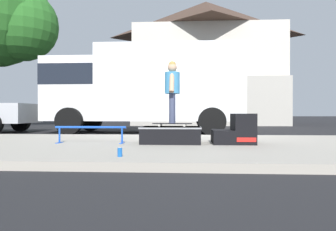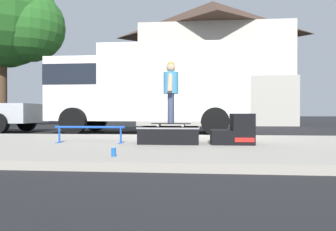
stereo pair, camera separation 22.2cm
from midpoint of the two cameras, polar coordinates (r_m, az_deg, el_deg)
ground_plane at (r=9.31m, az=7.32°, el=-3.98°), size 140.00×140.00×0.00m
sidewalk_slab at (r=6.32m, az=8.24°, el=-5.51°), size 50.00×5.00×0.12m
skate_box at (r=6.34m, az=1.29°, el=-3.35°), size 1.17×0.84×0.32m
kicker_ramp at (r=6.37m, az=12.89°, el=-2.74°), size 0.80×0.78×0.59m
grind_rail at (r=6.54m, az=-12.84°, el=-2.59°), size 1.42×0.28×0.34m
skateboard at (r=6.38m, az=1.52°, el=-1.48°), size 0.79×0.25×0.07m
skater_kid at (r=6.40m, az=1.52°, el=5.17°), size 0.30×0.64×1.24m
soda_can at (r=4.43m, az=-8.26°, el=-6.44°), size 0.07×0.07×0.13m
box_truck at (r=11.65m, az=-3.12°, el=5.27°), size 6.91×2.63×3.05m
street_tree_main at (r=19.08m, az=-26.48°, el=15.46°), size 6.10×5.54×8.62m
house_behind at (r=22.35m, az=8.26°, el=9.48°), size 9.54×8.22×8.40m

